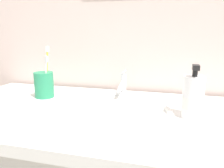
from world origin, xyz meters
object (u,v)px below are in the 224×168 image
toothbrush_cup (44,85)px  toothbrush_white (46,74)px  faucet (123,84)px  toothbrush_yellow (47,68)px  soap_dispenser (193,98)px

toothbrush_cup → toothbrush_white: bearing=-37.8°
faucet → toothbrush_yellow: bearing=-163.7°
toothbrush_white → soap_dispenser: bearing=-7.3°
toothbrush_cup → toothbrush_yellow: (0.01, 0.02, 0.07)m
toothbrush_yellow → toothbrush_white: bearing=-66.2°
faucet → soap_dispenser: soap_dispenser is taller
toothbrush_white → toothbrush_yellow: 0.05m
faucet → toothbrush_cup: bearing=-160.3°
toothbrush_cup → toothbrush_yellow: size_ratio=0.51×
faucet → toothbrush_white: bearing=-156.0°
faucet → toothbrush_cup: 0.33m
toothbrush_cup → soap_dispenser: size_ratio=0.62×
toothbrush_cup → soap_dispenser: (0.59, -0.09, 0.01)m
toothbrush_white → faucet: bearing=24.0°
faucet → toothbrush_white: 0.32m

